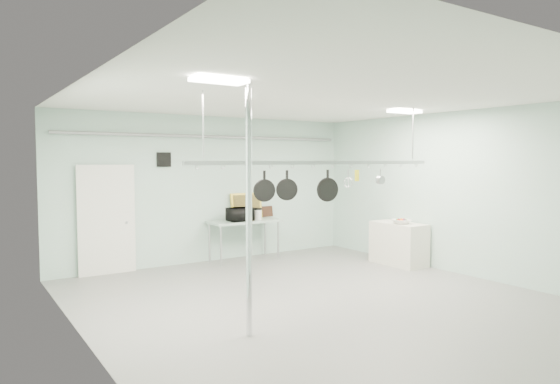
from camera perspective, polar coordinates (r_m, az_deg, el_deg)
floor at (r=8.03m, az=5.07°, el=-12.54°), size 8.00×8.00×0.00m
ceiling at (r=7.77m, az=5.20°, el=10.67°), size 7.00×8.00×0.02m
back_wall at (r=11.13m, az=-7.81°, el=0.34°), size 7.00×0.02×3.20m
right_wall at (r=10.28m, az=20.50°, el=-0.13°), size 0.02×8.00×3.20m
door at (r=10.35m, az=-19.22°, el=-3.14°), size 1.10×0.10×2.20m
wall_vent at (r=10.66m, az=-13.13°, el=3.63°), size 0.30×0.04×0.30m
conduit_pipe at (r=11.04m, az=-7.65°, el=6.29°), size 6.60×0.07×0.07m
chrome_pole at (r=6.29m, az=-3.59°, el=-2.19°), size 0.08×0.08×3.20m
prep_table at (r=11.13m, az=-4.11°, el=-3.60°), size 1.60×0.70×0.91m
side_cabinet at (r=11.04m, az=13.40°, el=-5.76°), size 0.60×1.20×0.90m
pot_rack at (r=8.07m, az=4.94°, el=3.58°), size 4.80×0.06×1.00m
light_panel_left at (r=5.91m, az=-6.96°, el=12.57°), size 0.65×0.30×0.05m
light_panel_right at (r=9.84m, az=14.06°, el=8.92°), size 0.65×0.30×0.05m
microwave at (r=10.95m, az=-4.58°, el=-2.56°), size 0.53×0.36×0.30m
coffee_canister at (r=11.21m, az=-2.55°, el=-2.60°), size 0.21×0.21×0.22m
painting_large at (r=11.47m, az=-3.87°, el=-1.56°), size 0.78×0.15×0.58m
painting_small at (r=11.77m, az=-1.49°, el=-2.23°), size 0.31×0.10×0.25m
fruit_bowl at (r=10.81m, az=13.70°, el=-3.31°), size 0.46×0.46×0.09m
skillet_left at (r=7.44m, az=-1.80°, el=0.69°), size 0.34×0.16×0.46m
skillet_mid at (r=7.67m, az=0.80°, el=0.81°), size 0.33×0.19×0.45m
skillet_right at (r=8.15m, az=5.46°, el=0.72°), size 0.39×0.13×0.52m
whisk at (r=8.43m, az=7.83°, el=1.38°), size 0.20×0.20×0.35m
grater at (r=8.55m, az=8.78°, el=1.88°), size 0.09×0.03×0.21m
saucepan at (r=8.94m, az=11.41°, el=1.78°), size 0.15×0.08×0.26m
fruit_cluster at (r=10.80m, az=13.70°, el=-3.10°), size 0.24×0.24×0.09m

